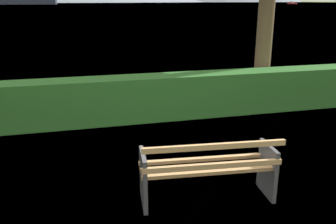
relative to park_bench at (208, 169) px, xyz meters
The scene contains 5 objects.
ground_plane 0.43m from the park_bench, 84.35° to the left, with size 1400.00×1400.00×0.00m, color #567A38.
water_surface 306.45m from the park_bench, 90.00° to the left, with size 620.00×620.00×0.00m, color slate.
park_bench is the anchor object (origin of this frame).
hedge_row 3.41m from the park_bench, 89.90° to the left, with size 11.67×0.64×0.92m, color #2D6B28.
sailboat_mid 255.37m from the park_bench, 56.84° to the left, with size 4.83×6.45×1.60m.
Camera 1 is at (-1.51, -3.82, 2.41)m, focal length 38.63 mm.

